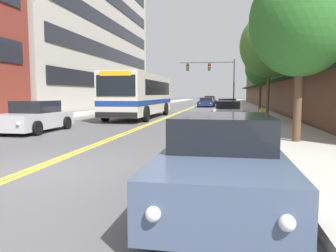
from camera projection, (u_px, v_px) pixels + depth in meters
ground_plane at (194, 107)px, 43.68m from camera, size 240.00×240.00×0.00m
sidewalk_left at (143, 106)px, 44.91m from camera, size 2.88×106.00×0.17m
sidewalk_right at (247, 106)px, 42.44m from camera, size 2.88×106.00×0.17m
centre_line at (194, 107)px, 43.68m from camera, size 0.34×106.00×0.01m
storefront_row_right at (294, 72)px, 41.01m from camera, size 9.10×68.00×8.97m
city_bus at (141, 94)px, 23.82m from camera, size 2.92×10.73×3.07m
car_champagne_parked_left_near at (143, 105)px, 34.46m from camera, size 2.02×4.17×1.22m
car_silver_parked_left_mid at (35, 118)px, 14.99m from camera, size 2.05×4.28×1.42m
car_slate_blue_parked_right_foreground at (222, 161)px, 5.33m from camera, size 2.06×4.57×1.38m
car_charcoal_parked_right_mid at (227, 106)px, 30.78m from camera, size 2.14×4.44×1.28m
car_white_parked_right_far at (228, 111)px, 21.33m from camera, size 1.99×4.28×1.27m
car_navy_moving_lead at (206, 102)px, 43.32m from camera, size 2.19×4.65×1.24m
car_beige_moving_second at (210, 100)px, 65.75m from camera, size 2.10×4.86×1.20m
car_dark_grey_moving_third at (210, 100)px, 55.25m from camera, size 2.18×4.13×1.38m
traffic_signal_mast at (214, 73)px, 43.15m from camera, size 7.27×0.38×6.22m
street_tree_right_near at (301, 21)px, 10.42m from camera, size 3.24×3.24×5.67m
street_tree_right_mid at (269, 45)px, 18.68m from camera, size 3.35×3.35×6.16m
street_tree_right_far at (261, 69)px, 26.65m from camera, size 2.51×2.51×4.99m
fire_hydrant at (261, 118)px, 15.31m from camera, size 0.31×0.23×0.86m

